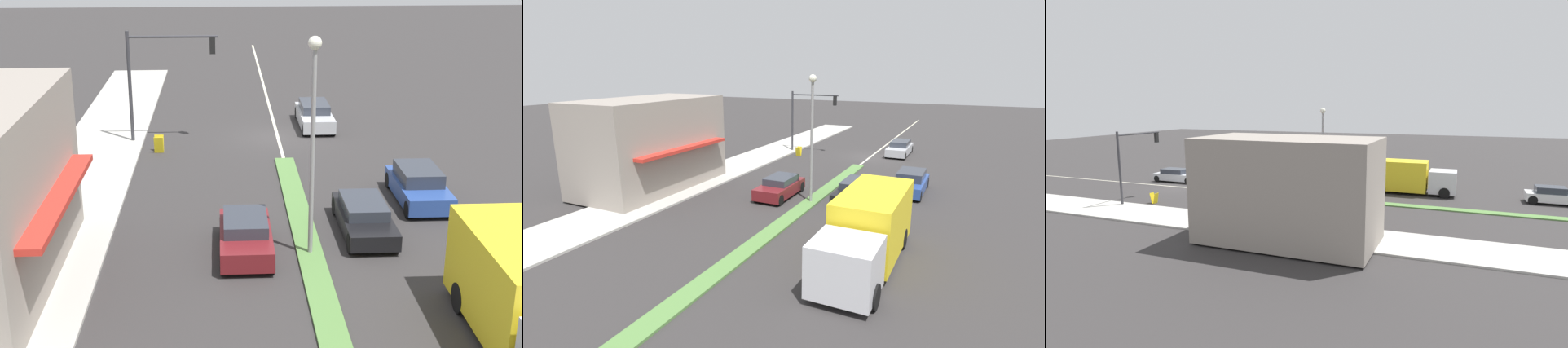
{
  "view_description": "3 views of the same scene",
  "coord_description": "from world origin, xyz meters",
  "views": [
    {
      "loc": [
        2.94,
        36.98,
        10.84
      ],
      "look_at": [
        1.59,
        12.6,
        2.31
      ],
      "focal_mm": 50.0,
      "sensor_mm": 36.0,
      "label": 1
    },
    {
      "loc": [
        -8.62,
        35.98,
        7.8
      ],
      "look_at": [
        1.77,
        14.46,
        1.57
      ],
      "focal_mm": 28.0,
      "sensor_mm": 36.0,
      "label": 2
    },
    {
      "loc": [
        31.07,
        24.99,
        7.66
      ],
      "look_at": [
        0.51,
        13.32,
        2.13
      ],
      "focal_mm": 28.0,
      "sensor_mm": 36.0,
      "label": 3
    }
  ],
  "objects": [
    {
      "name": "van_white",
      "position": [
        -5.0,
        31.87,
        0.66
      ],
      "size": [
        1.79,
        3.86,
        1.37
      ],
      "color": "silver",
      "rests_on": "ground"
    },
    {
      "name": "street_lamp",
      "position": [
        0.0,
        14.46,
        4.78
      ],
      "size": [
        0.44,
        0.44,
        7.37
      ],
      "color": "gray",
      "rests_on": "median_strip"
    },
    {
      "name": "sidewalk_right",
      "position": [
        9.0,
        18.5,
        0.06
      ],
      "size": [
        4.0,
        73.0,
        0.12
      ],
      "primitive_type": "cube",
      "color": "#B2AFA8",
      "rests_on": "ground"
    },
    {
      "name": "delivery_truck",
      "position": [
        -5.0,
        20.7,
        1.47
      ],
      "size": [
        2.44,
        7.5,
        2.87
      ],
      "color": "silver",
      "rests_on": "ground"
    },
    {
      "name": "pedestrian",
      "position": [
        9.87,
        12.57,
        0.99
      ],
      "size": [
        0.34,
        0.34,
        1.65
      ],
      "color": "#282D42",
      "rests_on": "sidewalk_right"
    },
    {
      "name": "lane_marking_center",
      "position": [
        0.0,
        0.0,
        0.0
      ],
      "size": [
        0.16,
        60.0,
        0.01
      ],
      "primitive_type": "cube",
      "color": "beige",
      "rests_on": "ground"
    },
    {
      "name": "sedan_maroon",
      "position": [
        2.2,
        14.16,
        0.62
      ],
      "size": [
        1.78,
        3.99,
        1.27
      ],
      "color": "maroon",
      "rests_on": "ground"
    },
    {
      "name": "warning_aframe_sign",
      "position": [
        6.07,
        2.47,
        0.43
      ],
      "size": [
        0.45,
        0.53,
        0.84
      ],
      "color": "yellow",
      "rests_on": "ground"
    },
    {
      "name": "building_corner_store",
      "position": [
        10.74,
        16.11,
        3.03
      ],
      "size": [
        5.7,
        9.86,
        5.81
      ],
      "color": "gray",
      "rests_on": "sidewalk_right"
    },
    {
      "name": "suv_black",
      "position": [
        -2.2,
        12.64,
        0.59
      ],
      "size": [
        1.77,
        4.4,
        1.18
      ],
      "color": "black",
      "rests_on": "ground"
    },
    {
      "name": "ground_plane",
      "position": [
        0.0,
        18.0,
        0.0
      ],
      "size": [
        160.0,
        160.0,
        0.0
      ],
      "primitive_type": "plane",
      "color": "#333030"
    },
    {
      "name": "sedan_silver",
      "position": [
        -2.2,
        -1.94,
        0.64
      ],
      "size": [
        1.76,
        4.58,
        1.33
      ],
      "color": "#B7BABF",
      "rests_on": "ground"
    },
    {
      "name": "coupe_blue",
      "position": [
        -5.0,
        9.7,
        0.67
      ],
      "size": [
        1.87,
        4.26,
        1.4
      ],
      "color": "#284793",
      "rests_on": "ground"
    },
    {
      "name": "traffic_signal_main",
      "position": [
        6.12,
        0.65,
        3.9
      ],
      "size": [
        4.59,
        0.34,
        5.6
      ],
      "color": "#333338",
      "rests_on": "sidewalk_right"
    },
    {
      "name": "median_strip",
      "position": [
        0.0,
        27.0,
        0.05
      ],
      "size": [
        0.9,
        46.0,
        0.1
      ],
      "primitive_type": "cube",
      "color": "#568442",
      "rests_on": "ground"
    }
  ]
}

